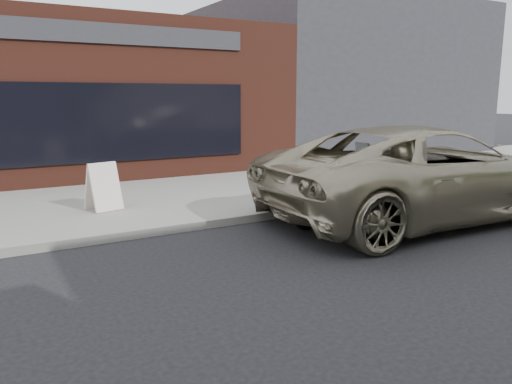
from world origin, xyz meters
The scene contains 7 objects.
ground centered at (0.00, 0.00, 0.00)m, with size 120.00×120.00×0.00m, color black.
near_sidewalk centered at (0.00, 7.00, 0.07)m, with size 44.00×6.00×0.15m, color gray.
storefront centered at (-2.00, 13.98, 2.25)m, with size 14.00×10.07×4.50m.
neighbour_building centered at (10.00, 14.00, 3.00)m, with size 10.00×10.00×6.00m, color #2C2C32.
motorcycle centered at (1.85, 3.13, 0.64)m, with size 2.35×0.99×1.49m.
minivan centered at (3.59, 2.60, 0.91)m, with size 3.03×6.56×1.82m, color tan.
sandwich_sign centered at (-1.74, 5.88, 0.62)m, with size 0.70×0.67×0.94m.
Camera 1 is at (-3.96, -4.03, 2.37)m, focal length 35.00 mm.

